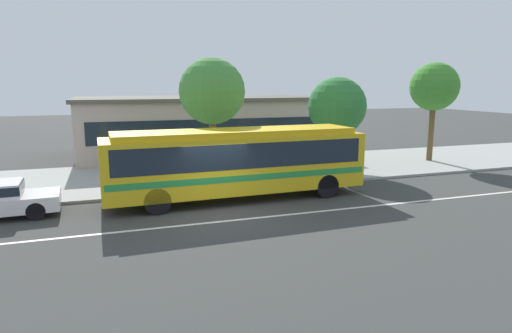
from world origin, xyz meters
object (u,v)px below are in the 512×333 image
at_px(transit_bus, 237,159).
at_px(pedestrian_standing_by_tree, 237,160).
at_px(street_tree_mid_block, 337,107).
at_px(street_tree_near_stop, 212,92).
at_px(street_tree_far_end, 434,87).
at_px(pedestrian_walking_along_curb, 123,171).
at_px(pedestrian_waiting_near_sign, 310,156).

height_order(transit_bus, pedestrian_standing_by_tree, transit_bus).
bearing_deg(pedestrian_standing_by_tree, street_tree_mid_block, 8.54).
height_order(street_tree_near_stop, street_tree_far_end, street_tree_far_end).
xyz_separation_m(pedestrian_walking_along_curb, street_tree_mid_block, (11.32, 2.25, 2.43)).
height_order(pedestrian_waiting_near_sign, street_tree_mid_block, street_tree_mid_block).
bearing_deg(pedestrian_waiting_near_sign, street_tree_near_stop, 170.94).
bearing_deg(street_tree_mid_block, pedestrian_walking_along_curb, -168.74).
bearing_deg(pedestrian_waiting_near_sign, pedestrian_walking_along_curb, -173.06).
bearing_deg(street_tree_far_end, pedestrian_waiting_near_sign, -169.44).
bearing_deg(street_tree_near_stop, street_tree_mid_block, 2.85).
bearing_deg(street_tree_near_stop, pedestrian_standing_by_tree, -27.75).
relative_size(pedestrian_walking_along_curb, street_tree_near_stop, 0.29).
bearing_deg(transit_bus, street_tree_far_end, 18.81).
distance_m(pedestrian_walking_along_curb, street_tree_far_end, 18.67).
distance_m(transit_bus, street_tree_near_stop, 4.63).
xyz_separation_m(street_tree_mid_block, street_tree_far_end, (6.81, 0.53, 1.01)).
bearing_deg(pedestrian_waiting_near_sign, transit_bus, -147.93).
bearing_deg(transit_bus, street_tree_near_stop, 91.67).
bearing_deg(street_tree_mid_block, transit_bus, -149.01).
distance_m(pedestrian_waiting_near_sign, street_tree_mid_block, 3.38).
xyz_separation_m(pedestrian_walking_along_curb, pedestrian_standing_by_tree, (5.37, 1.36, -0.03)).
bearing_deg(street_tree_near_stop, pedestrian_walking_along_curb, -156.22).
bearing_deg(street_tree_near_stop, pedestrian_waiting_near_sign, -9.06).
bearing_deg(pedestrian_standing_by_tree, street_tree_far_end, 6.36).
height_order(pedestrian_walking_along_curb, pedestrian_standing_by_tree, pedestrian_walking_along_curb).
xyz_separation_m(pedestrian_waiting_near_sign, street_tree_mid_block, (2.09, 1.13, 2.40)).
bearing_deg(street_tree_near_stop, transit_bus, -88.33).
xyz_separation_m(pedestrian_waiting_near_sign, street_tree_far_end, (8.90, 1.66, 3.42)).
relative_size(pedestrian_standing_by_tree, street_tree_near_stop, 0.28).
relative_size(pedestrian_standing_by_tree, street_tree_mid_block, 0.33).
height_order(pedestrian_waiting_near_sign, street_tree_near_stop, street_tree_near_stop).
relative_size(pedestrian_walking_along_curb, street_tree_far_end, 0.29).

